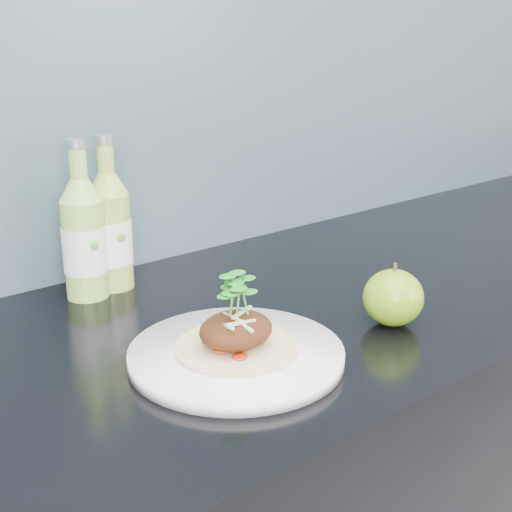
% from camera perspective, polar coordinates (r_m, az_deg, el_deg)
% --- Properties ---
extents(subway_backsplash, '(4.00, 0.02, 0.70)m').
position_cam_1_polar(subway_backsplash, '(1.13, -12.20, 16.12)').
color(subway_backsplash, '#6F98AE').
rests_on(subway_backsplash, kitchen_counter).
extents(dinner_plate, '(0.34, 0.34, 0.02)m').
position_cam_1_polar(dinner_plate, '(0.86, -1.59, -7.92)').
color(dinner_plate, white).
rests_on(dinner_plate, kitchen_counter).
extents(pork_taco, '(0.15, 0.15, 0.10)m').
position_cam_1_polar(pork_taco, '(0.84, -1.62, -5.72)').
color(pork_taco, tan).
rests_on(pork_taco, dinner_plate).
extents(green_apple, '(0.09, 0.09, 0.09)m').
position_cam_1_polar(green_apple, '(0.96, 10.92, -3.29)').
color(green_apple, '#55820E').
rests_on(green_apple, kitchen_counter).
extents(cider_bottle_left, '(0.07, 0.07, 0.23)m').
position_cam_1_polar(cider_bottle_left, '(1.05, -13.60, 1.34)').
color(cider_bottle_left, '#8FC652').
rests_on(cider_bottle_left, kitchen_counter).
extents(cider_bottle_right, '(0.08, 0.08, 0.23)m').
position_cam_1_polar(cider_bottle_right, '(1.08, -11.56, 1.96)').
color(cider_bottle_right, '#98AE48').
rests_on(cider_bottle_right, kitchen_counter).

